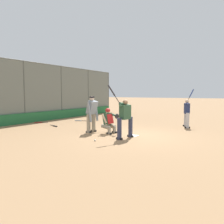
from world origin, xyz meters
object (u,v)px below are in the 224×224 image
at_px(spare_bat_third_base_side, 55,126).
at_px(umpire_home, 92,113).
at_px(batter_at_plate, 125,117).
at_px(spare_bat_near_backstop, 97,116).
at_px(catcher_behind_plate, 109,120).
at_px(batter_on_deck, 187,112).
at_px(spare_bat_first_base_side, 39,122).
at_px(spare_bat_by_padding, 79,121).
at_px(baseball_loose, 95,140).

bearing_deg(spare_bat_third_base_side, umpire_home, 9.85).
bearing_deg(batter_at_plate, spare_bat_third_base_side, -87.52).
bearing_deg(spare_bat_near_backstop, batter_at_plate, 28.49).
bearing_deg(umpire_home, catcher_behind_plate, 101.45).
xyz_separation_m(catcher_behind_plate, batter_on_deck, (-3.97, 2.64, 0.23)).
xyz_separation_m(spare_bat_third_base_side, spare_bat_first_base_side, (-0.54, -2.02, 0.00)).
relative_size(catcher_behind_plate, spare_bat_by_padding, 1.46).
distance_m(batter_on_deck, baseball_loose, 6.17).
distance_m(batter_at_plate, catcher_behind_plate, 1.37).
bearing_deg(baseball_loose, spare_bat_first_base_side, -110.33).
height_order(catcher_behind_plate, spare_bat_first_base_side, catcher_behind_plate).
relative_size(spare_bat_by_padding, spare_bat_third_base_side, 1.05).
distance_m(umpire_home, spare_bat_third_base_side, 3.13).
bearing_deg(batter_at_plate, baseball_loose, -21.91).
bearing_deg(spare_bat_third_base_side, spare_bat_by_padding, 114.82).
relative_size(spare_bat_by_padding, baseball_loose, 11.25).
bearing_deg(umpire_home, spare_bat_by_padding, -132.68).
distance_m(umpire_home, spare_bat_near_backstop, 7.22).
xyz_separation_m(umpire_home, spare_bat_by_padding, (-2.92, -3.43, -0.93)).
distance_m(batter_at_plate, baseball_loose, 1.62).
relative_size(catcher_behind_plate, umpire_home, 0.68).
bearing_deg(spare_bat_first_base_side, batter_on_deck, 163.91).
height_order(umpire_home, batter_on_deck, batter_on_deck).
xyz_separation_m(batter_on_deck, spare_bat_third_base_side, (3.91, -6.49, -0.83)).
bearing_deg(batter_at_plate, spare_bat_by_padding, -111.07).
xyz_separation_m(catcher_behind_plate, umpire_home, (0.21, -0.88, 0.33)).
xyz_separation_m(batter_at_plate, batter_on_deck, (-4.57, 1.43, -0.05)).
height_order(catcher_behind_plate, batter_on_deck, batter_on_deck).
height_order(umpire_home, spare_bat_third_base_side, umpire_home).
height_order(batter_at_plate, umpire_home, batter_at_plate).
distance_m(batter_at_plate, batter_on_deck, 4.79).
bearing_deg(spare_bat_by_padding, batter_on_deck, 172.12).
relative_size(spare_bat_near_backstop, spare_bat_first_base_side, 1.15).
distance_m(catcher_behind_plate, baseball_loose, 1.91).
relative_size(umpire_home, baseball_loose, 24.07).
bearing_deg(catcher_behind_plate, batter_on_deck, 149.91).
bearing_deg(spare_bat_near_backstop, umpire_home, 18.78).
height_order(batter_on_deck, spare_bat_first_base_side, batter_on_deck).
relative_size(batter_on_deck, spare_bat_first_base_side, 3.13).
height_order(umpire_home, spare_bat_near_backstop, umpire_home).
relative_size(umpire_home, spare_bat_first_base_side, 2.58).
height_order(catcher_behind_plate, baseball_loose, catcher_behind_plate).
height_order(batter_at_plate, baseball_loose, batter_at_plate).
height_order(catcher_behind_plate, spare_bat_near_backstop, catcher_behind_plate).
distance_m(batter_at_plate, spare_bat_first_base_side, 7.23).
distance_m(spare_bat_by_padding, baseball_loose, 6.55).
bearing_deg(spare_bat_first_base_side, umpire_home, 132.98).
bearing_deg(spare_bat_third_base_side, batter_on_deck, 46.23).
bearing_deg(spare_bat_near_backstop, spare_bat_third_base_side, -4.73).
bearing_deg(catcher_behind_plate, spare_bat_first_base_side, -92.41).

